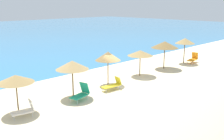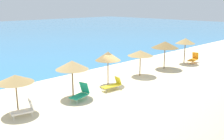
% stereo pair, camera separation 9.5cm
% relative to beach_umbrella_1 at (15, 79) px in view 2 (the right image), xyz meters
% --- Properties ---
extents(ground_plane, '(160.00, 160.00, 0.00)m').
position_rel_beach_umbrella_1_xyz_m(ground_plane, '(8.41, -0.98, -2.13)').
color(ground_plane, beige).
extents(beach_umbrella_1, '(2.15, 2.15, 2.37)m').
position_rel_beach_umbrella_1_xyz_m(beach_umbrella_1, '(0.00, 0.00, 0.00)').
color(beach_umbrella_1, brown).
rests_on(beach_umbrella_1, ground_plane).
extents(beach_umbrella_2, '(2.26, 2.26, 2.63)m').
position_rel_beach_umbrella_1_xyz_m(beach_umbrella_2, '(3.98, -0.13, 0.19)').
color(beach_umbrella_2, brown).
rests_on(beach_umbrella_2, ground_plane).
extents(beach_umbrella_3, '(2.03, 2.03, 2.72)m').
position_rel_beach_umbrella_1_xyz_m(beach_umbrella_3, '(7.77, 0.29, 0.23)').
color(beach_umbrella_3, brown).
rests_on(beach_umbrella_3, ground_plane).
extents(beach_umbrella_4, '(2.28, 2.28, 2.35)m').
position_rel_beach_umbrella_1_xyz_m(beach_umbrella_4, '(11.72, 0.23, -0.04)').
color(beach_umbrella_4, brown).
rests_on(beach_umbrella_4, ground_plane).
extents(beach_umbrella_5, '(2.68, 2.68, 2.76)m').
position_rel_beach_umbrella_1_xyz_m(beach_umbrella_5, '(15.58, 0.27, 0.30)').
color(beach_umbrella_5, brown).
rests_on(beach_umbrella_5, ground_plane).
extents(beach_umbrella_6, '(2.09, 2.09, 2.78)m').
position_rel_beach_umbrella_1_xyz_m(beach_umbrella_6, '(19.11, 0.08, 0.35)').
color(beach_umbrella_6, brown).
rests_on(beach_umbrella_6, ground_plane).
extents(lounge_chair_0, '(1.55, 0.98, 1.18)m').
position_rel_beach_umbrella_1_xyz_m(lounge_chair_0, '(4.02, -0.97, -1.63)').
color(lounge_chair_0, '#199972').
rests_on(lounge_chair_0, ground_plane).
extents(lounge_chair_2, '(1.74, 0.92, 1.11)m').
position_rel_beach_umbrella_1_xyz_m(lounge_chair_2, '(20.07, -0.51, -1.66)').
color(lounge_chair_2, orange).
rests_on(lounge_chair_2, ground_plane).
extents(lounge_chair_3, '(1.66, 0.72, 0.95)m').
position_rel_beach_umbrella_1_xyz_m(lounge_chair_3, '(7.10, -0.92, -1.72)').
color(lounge_chair_3, yellow).
rests_on(lounge_chair_3, ground_plane).
extents(lounge_chair_4, '(1.37, 0.88, 0.96)m').
position_rel_beach_umbrella_1_xyz_m(lounge_chair_4, '(0.04, -0.79, -1.72)').
color(lounge_chair_4, white).
rests_on(lounge_chair_4, ground_plane).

